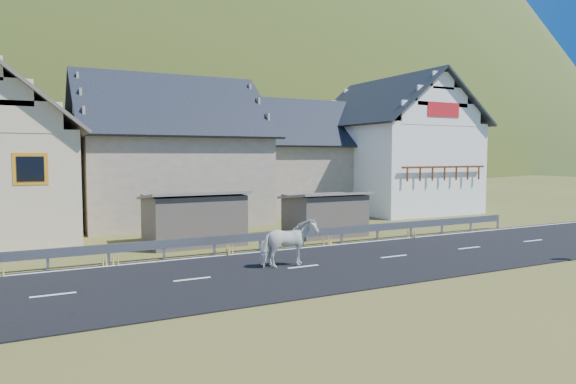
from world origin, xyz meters
TOP-DOWN VIEW (x-y plane):
  - ground at (0.00, 0.00)m, footprint 160.00×160.00m
  - road at (0.00, 0.00)m, footprint 60.00×7.00m
  - lane_markings at (0.00, 0.00)m, footprint 60.00×6.60m
  - guardrail at (-0.00, 3.68)m, footprint 28.10×0.09m
  - shed_left at (-2.00, 6.50)m, footprint 4.30×3.30m
  - shed_right at (4.50, 6.00)m, footprint 3.80×2.90m
  - house_stone_a at (-1.00, 15.00)m, footprint 10.80×9.80m
  - house_stone_b at (9.00, 17.00)m, footprint 9.80×8.80m
  - house_white at (15.00, 14.00)m, footprint 8.80×10.80m
  - mountain at (5.00, 180.00)m, footprint 440.00×280.00m
  - horse at (-0.47, 0.23)m, footprint 0.92×2.00m

SIDE VIEW (x-z plane):
  - mountain at x=5.00m, z-range -150.00..110.00m
  - ground at x=0.00m, z-range 0.00..0.00m
  - road at x=0.00m, z-range 0.00..0.04m
  - lane_markings at x=0.00m, z-range 0.04..0.05m
  - guardrail at x=0.00m, z-range 0.19..0.94m
  - horse at x=-0.47m, z-range 0.04..1.72m
  - shed_right at x=4.50m, z-range -0.10..2.10m
  - shed_left at x=-2.00m, z-range -0.10..2.30m
  - house_stone_b at x=9.00m, z-range 0.19..8.29m
  - house_stone_a at x=-1.00m, z-range 0.18..9.08m
  - house_white at x=15.00m, z-range 0.21..9.91m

